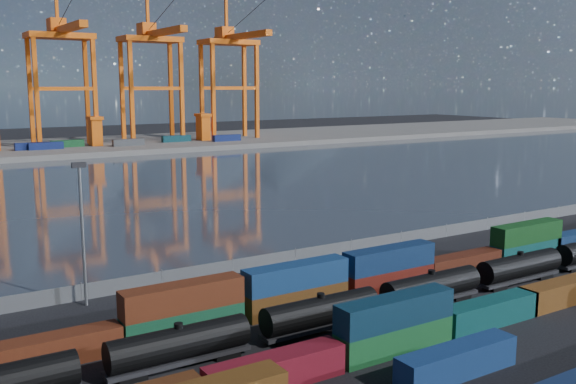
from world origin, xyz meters
TOP-DOWN VIEW (x-y plane):
  - ground at (0.00, 0.00)m, footprint 700.00×700.00m
  - harbor_water at (0.00, 105.00)m, footprint 700.00×700.00m
  - far_quay at (0.00, 210.00)m, footprint 700.00×70.00m
  - container_row_south at (8.58, -9.55)m, footprint 139.75×2.54m
  - container_row_mid at (6.93, -2.84)m, footprint 141.40×2.58m
  - container_row_north at (1.57, 11.58)m, footprint 142.28×2.58m
  - tanker_string at (11.43, 4.93)m, footprint 122.08×2.92m
  - waterfront_fence at (-0.00, 28.00)m, footprint 160.12×0.12m
  - yard_light_mast at (-30.00, 26.00)m, footprint 1.60×0.40m
  - gantry_cranes at (-7.50, 203.36)m, footprint 198.78×45.65m
  - quay_containers at (-11.00, 195.46)m, footprint 172.58×10.99m
  - straddle_carriers at (-2.50, 200.00)m, footprint 140.00×7.00m

SIDE VIEW (x-z plane):
  - ground at x=0.00m, z-range 0.00..0.00m
  - harbor_water at x=0.00m, z-range 0.01..0.01m
  - far_quay at x=0.00m, z-range 0.00..2.00m
  - waterfront_fence at x=0.00m, z-range -0.10..2.10m
  - container_row_mid at x=6.93m, z-range -0.95..4.55m
  - tanker_string at x=11.43m, z-range 0.01..4.18m
  - container_row_south at x=8.58m, z-range -0.37..5.05m
  - container_row_north at x=1.57m, z-range -0.40..5.09m
  - quay_containers at x=-11.00m, z-range 2.00..4.60m
  - straddle_carriers at x=-2.50m, z-range 2.27..13.37m
  - yard_light_mast at x=-30.00m, z-range 1.00..17.60m
  - gantry_cranes at x=-7.50m, z-range 6.98..68.80m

